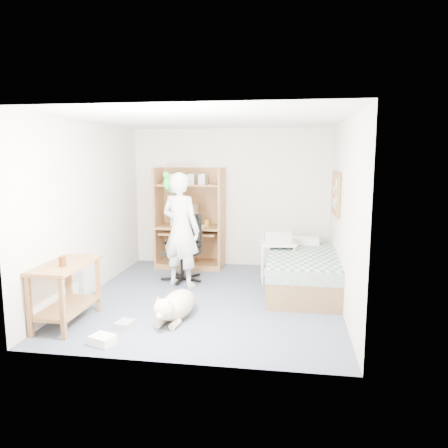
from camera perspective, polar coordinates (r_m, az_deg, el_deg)
name	(u,v)px	position (r m, az deg, el deg)	size (l,w,h in m)	color
floor	(211,298)	(6.35, -1.72, -9.64)	(4.00, 4.00, 0.00)	#495163
wall_back	(231,198)	(8.02, 0.87, 3.45)	(3.60, 0.02, 2.50)	silver
wall_right	(344,214)	(6.00, 15.38, 1.22)	(0.02, 4.00, 2.50)	silver
wall_left	(89,209)	(6.63, -17.25, 1.86)	(0.02, 4.00, 2.50)	silver
ceiling	(210,119)	(6.03, -1.83, 13.49)	(3.60, 4.00, 0.02)	white
computer_hutch	(190,222)	(7.95, -4.41, 0.25)	(1.20, 0.63, 1.80)	brown
bed	(303,271)	(6.76, 10.22, -6.07)	(1.02, 2.02, 0.66)	brown
side_desk	(66,284)	(5.62, -19.97, -7.40)	(0.50, 1.00, 0.75)	brown
corkboard	(336,193)	(6.86, 14.40, 3.89)	(0.04, 0.94, 0.66)	brown
office_chair	(184,257)	(7.16, -5.21, -4.33)	(0.61, 0.62, 1.07)	black
person	(181,230)	(6.76, -5.66, -0.76)	(0.65, 0.42, 1.77)	silver
parrot	(167,182)	(6.74, -7.40, 5.47)	(0.13, 0.22, 0.36)	#15941A
dog	(176,305)	(5.55, -6.33, -10.51)	(0.45, 1.11, 0.41)	#CFB98A
printer_cart	(278,255)	(7.06, 7.01, -4.10)	(0.59, 0.49, 0.66)	silver
printer	(278,236)	(6.99, 7.06, -1.61)	(0.42, 0.32, 0.18)	#ABABA6
crt_monitor	(185,214)	(7.96, -5.14, 1.25)	(0.44, 0.46, 0.37)	beige
keyboard	(190,232)	(7.82, -4.42, -1.02)	(0.45, 0.16, 0.03)	beige
pencil_cup	(207,223)	(7.80, -2.27, 0.09)	(0.08, 0.08, 0.12)	yellow
drink_glass	(62,261)	(5.41, -20.35, -4.59)	(0.08, 0.08, 0.12)	#43210A
floor_box_a	(102,340)	(5.06, -15.60, -14.38)	(0.25, 0.20, 0.10)	white
floor_box_b	(125,324)	(5.44, -12.82, -12.67)	(0.18, 0.22, 0.08)	#A9A9A4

